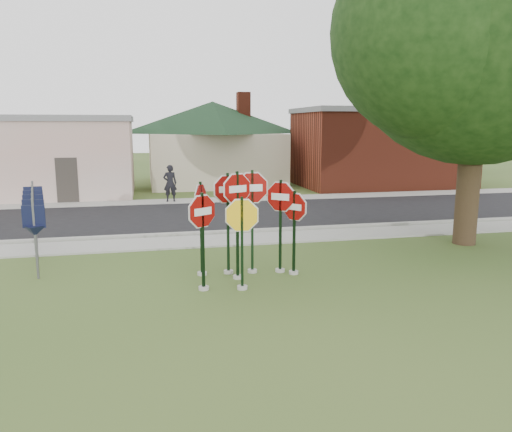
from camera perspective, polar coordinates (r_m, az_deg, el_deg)
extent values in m
plane|color=#38541F|center=(11.07, 0.38, -9.27)|extent=(120.00, 120.00, 0.00)
cube|color=gray|center=(16.26, -3.97, -2.79)|extent=(60.00, 1.60, 0.06)
cube|color=black|center=(20.63, -5.85, -0.03)|extent=(60.00, 7.00, 0.04)
cube|color=gray|center=(24.85, -7.03, 1.73)|extent=(60.00, 1.60, 0.06)
cube|color=gray|center=(17.22, -4.47, -1.92)|extent=(60.00, 0.20, 0.14)
cylinder|color=#A3A097|center=(12.36, -2.10, -6.97)|extent=(0.24, 0.24, 0.08)
cube|color=black|center=(12.04, -2.14, -1.14)|extent=(0.07, 0.07, 2.64)
cylinder|color=white|center=(11.89, -2.17, 3.12)|extent=(0.97, 0.41, 1.05)
cylinder|color=maroon|center=(11.89, -2.17, 3.12)|extent=(0.90, 0.38, 0.97)
cube|color=white|center=(11.89, -2.17, 3.12)|extent=(0.45, 0.19, 0.17)
cylinder|color=#A3A097|center=(11.58, -1.58, -8.16)|extent=(0.24, 0.24, 0.08)
cube|color=black|center=(11.30, -1.61, -3.18)|extent=(0.07, 0.06, 2.15)
cylinder|color=white|center=(11.16, -1.62, 0.07)|extent=(1.04, 0.18, 1.05)
cylinder|color=yellow|center=(11.16, -1.62, 0.07)|extent=(0.97, 0.17, 0.97)
cylinder|color=#A3A097|center=(11.60, -6.00, -8.19)|extent=(0.24, 0.24, 0.08)
cube|color=black|center=(11.30, -6.10, -2.98)|extent=(0.08, 0.07, 2.24)
cylinder|color=white|center=(11.16, -6.17, 0.53)|extent=(0.89, 0.58, 1.05)
cylinder|color=maroon|center=(11.16, -6.17, 0.53)|extent=(0.83, 0.54, 0.97)
cube|color=white|center=(11.16, -6.17, 0.53)|extent=(0.41, 0.27, 0.17)
cylinder|color=#A3A097|center=(12.75, 4.32, -6.44)|extent=(0.24, 0.24, 0.08)
cube|color=black|center=(12.50, 4.38, -1.95)|extent=(0.08, 0.08, 2.13)
cylinder|color=white|center=(12.37, 4.42, 1.06)|extent=(0.59, 0.80, 0.98)
cylinder|color=maroon|center=(12.37, 4.42, 1.06)|extent=(0.55, 0.75, 0.91)
cube|color=white|center=(12.37, 4.42, 1.06)|extent=(0.28, 0.37, 0.16)
cylinder|color=#A3A097|center=(12.84, -0.43, -6.29)|extent=(0.24, 0.24, 0.08)
cube|color=black|center=(12.54, -0.43, -0.71)|extent=(0.06, 0.05, 2.63)
cylinder|color=white|center=(12.40, -0.44, 3.25)|extent=(1.10, 0.05, 1.10)
cylinder|color=maroon|center=(12.40, -0.44, 3.25)|extent=(1.02, 0.05, 1.02)
cube|color=white|center=(12.40, -0.44, 3.25)|extent=(0.51, 0.02, 0.18)
cylinder|color=#A3A097|center=(12.78, -3.16, -6.38)|extent=(0.24, 0.24, 0.08)
cube|color=black|center=(12.48, -3.22, -0.93)|extent=(0.07, 0.06, 2.56)
cylinder|color=white|center=(12.34, -3.26, 3.08)|extent=(0.99, 0.15, 0.99)
cylinder|color=maroon|center=(12.34, -3.26, 3.08)|extent=(0.91, 0.14, 0.92)
cube|color=white|center=(12.34, -3.26, 3.08)|extent=(0.45, 0.07, 0.16)
cylinder|color=#A3A097|center=(12.90, 2.76, -6.22)|extent=(0.24, 0.24, 0.08)
cube|color=black|center=(12.63, 2.81, -1.21)|extent=(0.08, 0.08, 2.38)
cylinder|color=white|center=(12.50, 2.84, 2.22)|extent=(0.81, 0.70, 1.06)
cylinder|color=maroon|center=(12.50, 2.84, 2.22)|extent=(0.76, 0.65, 0.98)
cube|color=white|center=(12.50, 2.84, 2.22)|extent=(0.38, 0.33, 0.17)
cylinder|color=#A3A097|center=(12.70, -6.18, -6.55)|extent=(0.24, 0.24, 0.08)
cube|color=black|center=(12.42, -6.28, -1.50)|extent=(0.07, 0.08, 2.36)
cylinder|color=white|center=(12.28, -6.35, 2.00)|extent=(0.46, 0.93, 1.03)
cylinder|color=maroon|center=(12.28, -6.35, 2.00)|extent=(0.43, 0.87, 0.95)
cube|color=white|center=(12.28, -6.35, 2.00)|extent=(0.21, 0.43, 0.16)
cube|color=#59595E|center=(13.22, -23.90, -2.41)|extent=(0.05, 0.05, 2.00)
cube|color=black|center=(13.12, -24.08, -0.07)|extent=(0.55, 0.13, 0.55)
cone|color=black|center=(13.18, -23.97, -1.56)|extent=(0.65, 0.65, 0.25)
cube|color=#59595E|center=(14.22, -23.93, -1.57)|extent=(0.05, 0.05, 2.00)
cube|color=black|center=(14.13, -24.09, 0.62)|extent=(0.55, 0.09, 0.55)
cone|color=black|center=(14.18, -23.98, -0.78)|extent=(0.62, 0.62, 0.25)
cube|color=#59595E|center=(15.22, -23.95, -0.84)|extent=(0.05, 0.05, 2.00)
cube|color=black|center=(15.13, -24.10, 1.21)|extent=(0.55, 0.05, 0.55)
cone|color=black|center=(15.19, -24.00, -0.10)|extent=(0.58, 0.58, 0.25)
cube|color=#59595E|center=(16.23, -23.96, -0.19)|extent=(0.05, 0.05, 2.00)
cube|color=black|center=(16.14, -24.11, 1.73)|extent=(0.55, 0.05, 0.55)
cone|color=black|center=(16.20, -24.01, 0.50)|extent=(0.58, 0.58, 0.25)
cube|color=#59595E|center=(17.23, -23.98, 0.37)|extent=(0.05, 0.05, 2.00)
cube|color=black|center=(17.16, -24.11, 2.18)|extent=(0.55, 0.09, 0.55)
cone|color=black|center=(17.20, -24.03, 1.03)|extent=(0.62, 0.62, 0.25)
cube|color=#BCB7AF|center=(28.99, -25.97, 5.91)|extent=(12.00, 6.00, 4.00)
cube|color=gray|center=(28.94, -26.30, 9.95)|extent=(12.20, 6.20, 0.30)
cube|color=#332D28|center=(25.58, -20.77, 3.80)|extent=(1.00, 0.10, 2.20)
cube|color=#BCB295|center=(32.52, -4.90, 6.57)|extent=(8.00, 8.00, 3.20)
pyramid|color=black|center=(32.49, -5.00, 12.92)|extent=(11.60, 11.60, 2.00)
cube|color=maroon|center=(32.81, -1.45, 12.58)|extent=(0.80, 0.80, 1.60)
cube|color=maroon|center=(32.08, 14.12, 7.41)|extent=(10.00, 6.00, 4.50)
cube|color=gray|center=(32.06, 14.30, 11.61)|extent=(10.20, 6.20, 0.30)
cube|color=white|center=(28.54, 13.18, 7.83)|extent=(2.00, 0.08, 0.90)
cylinder|color=#312215|center=(16.88, 23.25, 5.58)|extent=(0.70, 0.70, 5.12)
sphere|color=black|center=(17.08, 24.26, 19.13)|extent=(8.17, 8.17, 8.17)
cylinder|color=#312215|center=(43.62, 21.55, 7.37)|extent=(0.50, 0.50, 4.00)
sphere|color=black|center=(43.63, 21.86, 12.09)|extent=(5.60, 5.60, 5.60)
imported|color=black|center=(24.54, -9.80, 3.72)|extent=(0.66, 0.44, 1.78)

